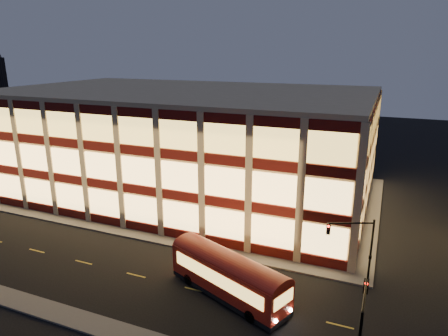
% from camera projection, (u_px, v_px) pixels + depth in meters
% --- Properties ---
extents(ground, '(200.00, 200.00, 0.00)m').
position_uv_depth(ground, '(137.00, 240.00, 43.01)').
color(ground, black).
rests_on(ground, ground).
extents(sidewalk_office_south, '(54.00, 2.00, 0.15)m').
position_uv_depth(sidewalk_office_south, '(120.00, 231.00, 44.98)').
color(sidewalk_office_south, '#514F4C').
rests_on(sidewalk_office_south, ground).
extents(sidewalk_office_east, '(2.00, 30.00, 0.15)m').
position_uv_depth(sidewalk_office_east, '(371.00, 214.00, 49.59)').
color(sidewalk_office_east, '#514F4C').
rests_on(sidewalk_office_east, ground).
extents(sidewalk_near, '(100.00, 2.00, 0.15)m').
position_uv_depth(sidewalk_near, '(42.00, 308.00, 31.47)').
color(sidewalk_near, '#514F4C').
rests_on(sidewalk_near, ground).
extents(office_building, '(50.45, 30.45, 14.50)m').
position_uv_depth(office_building, '(185.00, 141.00, 57.02)').
color(office_building, tan).
rests_on(office_building, ground).
extents(traffic_signal_far, '(3.79, 1.87, 6.00)m').
position_uv_depth(traffic_signal_far, '(356.00, 240.00, 33.89)').
color(traffic_signal_far, black).
rests_on(traffic_signal_far, ground).
extents(traffic_signal_near, '(0.32, 4.45, 6.00)m').
position_uv_depth(traffic_signal_near, '(361.00, 325.00, 23.43)').
color(traffic_signal_near, black).
rests_on(traffic_signal_near, ground).
extents(trolley_bus, '(11.36, 6.81, 3.77)m').
position_uv_depth(trolley_bus, '(228.00, 273.00, 32.65)').
color(trolley_bus, '#991308').
rests_on(trolley_bus, ground).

